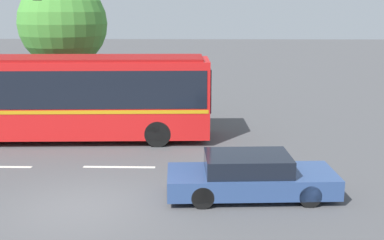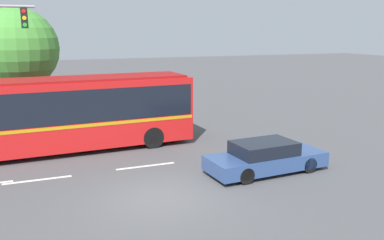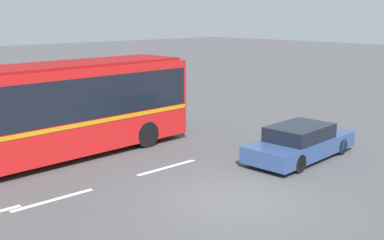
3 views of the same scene
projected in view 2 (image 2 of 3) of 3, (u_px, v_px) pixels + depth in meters
name	position (u px, v px, depth m)	size (l,w,h in m)	color
ground_plane	(159.00, 198.00, 13.52)	(140.00, 140.00, 0.00)	#4C4C4F
city_bus	(54.00, 111.00, 18.23)	(12.54, 3.09, 3.31)	red
sedan_foreground	(265.00, 158.00, 15.90)	(4.76, 2.06, 1.22)	navy
flowering_hedge	(80.00, 113.00, 22.99)	(7.47, 1.19, 1.75)	#286028
street_tree_left	(17.00, 49.00, 23.25)	(4.58, 4.58, 6.66)	brown
lane_stripe_mid	(146.00, 166.00, 16.69)	(2.40, 0.16, 0.01)	silver
lane_stripe_far	(38.00, 180.00, 15.13)	(2.40, 0.16, 0.01)	silver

